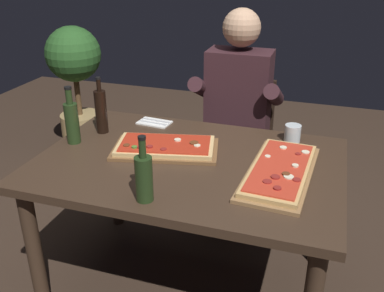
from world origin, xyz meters
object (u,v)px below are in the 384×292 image
(pizza_rectangular_left, at_px, (280,171))
(wine_bottle_dark, at_px, (72,121))
(pizza_rectangular_front, at_px, (165,147))
(oil_bottle_amber, at_px, (144,177))
(tumbler_near_camera, at_px, (293,133))
(diner_chair, at_px, (239,140))
(vinegar_bottle_green, at_px, (101,111))
(potted_plant_corner, at_px, (76,83))
(seated_diner, at_px, (236,109))
(dining_table, at_px, (189,178))

(pizza_rectangular_left, height_order, wine_bottle_dark, wine_bottle_dark)
(pizza_rectangular_front, relative_size, oil_bottle_amber, 2.03)
(wine_bottle_dark, xyz_separation_m, oil_bottle_amber, (0.56, -0.39, -0.01))
(tumbler_near_camera, bearing_deg, wine_bottle_dark, -161.08)
(oil_bottle_amber, xyz_separation_m, diner_chair, (0.11, 1.24, -0.36))
(wine_bottle_dark, bearing_deg, tumbler_near_camera, 18.92)
(pizza_rectangular_front, bearing_deg, diner_chair, 76.00)
(pizza_rectangular_left, relative_size, vinegar_bottle_green, 2.05)
(potted_plant_corner, bearing_deg, oil_bottle_amber, -50.67)
(pizza_rectangular_left, xyz_separation_m, potted_plant_corner, (-1.76, 1.20, -0.11))
(pizza_rectangular_front, relative_size, potted_plant_corner, 0.50)
(potted_plant_corner, bearing_deg, seated_diner, -17.98)
(wine_bottle_dark, bearing_deg, pizza_rectangular_left, -1.32)
(diner_chair, bearing_deg, potted_plant_corner, 166.57)
(dining_table, xyz_separation_m, wine_bottle_dark, (-0.61, 0.01, 0.21))
(pizza_rectangular_left, bearing_deg, pizza_rectangular_front, 172.63)
(pizza_rectangular_left, distance_m, vinegar_bottle_green, 0.99)
(seated_diner, bearing_deg, pizza_rectangular_left, -64.21)
(diner_chair, bearing_deg, dining_table, -94.00)
(vinegar_bottle_green, xyz_separation_m, seated_diner, (0.60, 0.56, -0.12))
(oil_bottle_amber, bearing_deg, diner_chair, 84.76)
(pizza_rectangular_left, distance_m, wine_bottle_dark, 1.04)
(pizza_rectangular_left, xyz_separation_m, vinegar_bottle_green, (-0.96, 0.19, 0.10))
(oil_bottle_amber, xyz_separation_m, tumbler_near_camera, (0.48, 0.75, -0.06))
(oil_bottle_amber, distance_m, vinegar_bottle_green, 0.74)
(wine_bottle_dark, height_order, tumbler_near_camera, wine_bottle_dark)
(dining_table, height_order, wine_bottle_dark, wine_bottle_dark)
(wine_bottle_dark, relative_size, seated_diner, 0.22)
(pizza_rectangular_front, bearing_deg, pizza_rectangular_left, -7.37)
(seated_diner, bearing_deg, diner_chair, 90.00)
(pizza_rectangular_front, relative_size, vinegar_bottle_green, 1.84)
(pizza_rectangular_front, height_order, potted_plant_corner, potted_plant_corner)
(wine_bottle_dark, bearing_deg, dining_table, -1.06)
(dining_table, relative_size, potted_plant_corner, 1.28)
(oil_bottle_amber, height_order, diner_chair, oil_bottle_amber)
(oil_bottle_amber, height_order, tumbler_near_camera, oil_bottle_amber)
(oil_bottle_amber, distance_m, tumbler_near_camera, 0.90)
(dining_table, bearing_deg, vinegar_bottle_green, 162.04)
(pizza_rectangular_front, bearing_deg, vinegar_bottle_green, 164.00)
(potted_plant_corner, bearing_deg, dining_table, -41.60)
(vinegar_bottle_green, bearing_deg, pizza_rectangular_front, -16.00)
(diner_chair, distance_m, potted_plant_corner, 1.45)
(pizza_rectangular_front, relative_size, wine_bottle_dark, 1.89)
(diner_chair, relative_size, potted_plant_corner, 0.79)
(dining_table, xyz_separation_m, oil_bottle_amber, (-0.05, -0.38, 0.20))
(dining_table, distance_m, diner_chair, 0.87)
(dining_table, distance_m, tumbler_near_camera, 0.58)
(oil_bottle_amber, bearing_deg, pizza_rectangular_left, 37.82)
(oil_bottle_amber, relative_size, vinegar_bottle_green, 0.90)
(dining_table, bearing_deg, oil_bottle_amber, -98.00)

